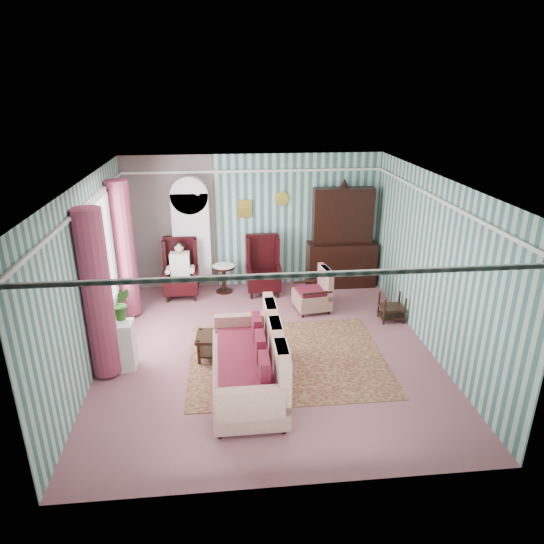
{
  "coord_description": "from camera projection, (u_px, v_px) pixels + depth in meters",
  "views": [
    {
      "loc": [
        -0.65,
        -7.18,
        4.23
      ],
      "look_at": [
        0.14,
        0.6,
        1.2
      ],
      "focal_mm": 32.0,
      "sensor_mm": 36.0,
      "label": 1
    }
  ],
  "objects": [
    {
      "name": "dresser_hutch",
      "position": [
        342.0,
        235.0,
        10.53
      ],
      "size": [
        1.5,
        0.56,
        2.36
      ],
      "primitive_type": "cube",
      "color": "black",
      "rests_on": "floor"
    },
    {
      "name": "floral_armchair",
      "position": [
        312.0,
        285.0,
        9.55
      ],
      "size": [
        0.83,
        0.82,
        1.08
      ],
      "primitive_type": "cube",
      "rotation": [
        0.0,
        0.0,
        1.72
      ],
      "color": "#B8AE8E",
      "rests_on": "floor"
    },
    {
      "name": "rug",
      "position": [
        287.0,
        358.0,
        8.0
      ],
      "size": [
        3.2,
        2.6,
        0.01
      ],
      "primitive_type": "cube",
      "color": "#4B191F",
      "rests_on": "floor"
    },
    {
      "name": "wingback_left",
      "position": [
        180.0,
        269.0,
        10.15
      ],
      "size": [
        0.76,
        0.8,
        1.25
      ],
      "primitive_type": "cube",
      "color": "black",
      "rests_on": "floor"
    },
    {
      "name": "bookcase",
      "position": [
        192.0,
        240.0,
        10.36
      ],
      "size": [
        0.8,
        0.28,
        2.24
      ],
      "primitive_type": "cube",
      "color": "white",
      "rests_on": "floor"
    },
    {
      "name": "potted_plant_a",
      "position": [
        104.0,
        314.0,
        7.26
      ],
      "size": [
        0.47,
        0.44,
        0.44
      ],
      "primitive_type": "imported",
      "rotation": [
        0.0,
        0.0,
        -0.27
      ],
      "color": "#184E18",
      "rests_on": "plant_stand"
    },
    {
      "name": "floor",
      "position": [
        267.0,
        350.0,
        8.25
      ],
      "size": [
        6.0,
        6.0,
        0.0
      ],
      "primitive_type": "plane",
      "color": "#874E56",
      "rests_on": "ground"
    },
    {
      "name": "potted_plant_b",
      "position": [
        121.0,
        304.0,
        7.5
      ],
      "size": [
        0.33,
        0.29,
        0.52
      ],
      "primitive_type": "imported",
      "rotation": [
        0.0,
        0.0,
        0.22
      ],
      "color": "#174C18",
      "rests_on": "plant_stand"
    },
    {
      "name": "coffee_table",
      "position": [
        225.0,
        346.0,
        7.97
      ],
      "size": [
        0.95,
        0.57,
        0.42
      ],
      "primitive_type": "cube",
      "rotation": [
        0.0,
        0.0,
        -0.07
      ],
      "color": "black",
      "rests_on": "floor"
    },
    {
      "name": "nest_table",
      "position": [
        392.0,
        307.0,
        9.23
      ],
      "size": [
        0.45,
        0.38,
        0.54
      ],
      "primitive_type": "cube",
      "color": "black",
      "rests_on": "floor"
    },
    {
      "name": "round_side_table",
      "position": [
        224.0,
        279.0,
        10.49
      ],
      "size": [
        0.5,
        0.5,
        0.6
      ],
      "primitive_type": "cylinder",
      "color": "black",
      "rests_on": "floor"
    },
    {
      "name": "wingback_right",
      "position": [
        264.0,
        266.0,
        10.32
      ],
      "size": [
        0.76,
        0.8,
        1.25
      ],
      "primitive_type": "cube",
      "color": "black",
      "rests_on": "floor"
    },
    {
      "name": "sofa",
      "position": [
        247.0,
        360.0,
        6.98
      ],
      "size": [
        1.05,
        2.24,
        1.06
      ],
      "primitive_type": "cube",
      "rotation": [
        0.0,
        0.0,
        1.58
      ],
      "color": "beige",
      "rests_on": "floor"
    },
    {
      "name": "seated_woman",
      "position": [
        181.0,
        270.0,
        10.16
      ],
      "size": [
        0.44,
        0.4,
        1.18
      ],
      "primitive_type": null,
      "color": "silver",
      "rests_on": "floor"
    },
    {
      "name": "potted_plant_c",
      "position": [
        107.0,
        311.0,
        7.4
      ],
      "size": [
        0.28,
        0.28,
        0.4
      ],
      "primitive_type": "imported",
      "rotation": [
        0.0,
        0.0,
        0.29
      ],
      "color": "#1B571B",
      "rests_on": "plant_stand"
    },
    {
      "name": "room_shell",
      "position": [
        227.0,
        236.0,
        7.63
      ],
      "size": [
        5.53,
        6.02,
        2.91
      ],
      "color": "#38665F",
      "rests_on": "ground"
    },
    {
      "name": "plant_stand",
      "position": [
        117.0,
        346.0,
        7.6
      ],
      "size": [
        0.55,
        0.35,
        0.8
      ],
      "primitive_type": "cube",
      "color": "white",
      "rests_on": "floor"
    }
  ]
}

